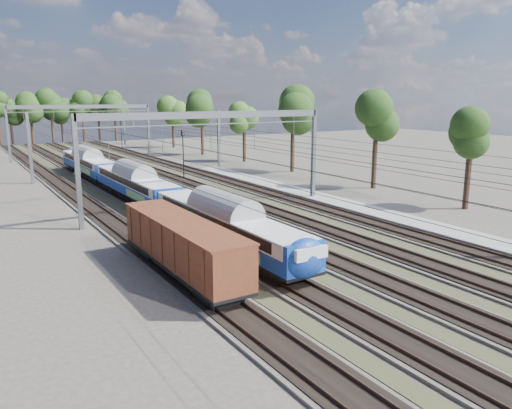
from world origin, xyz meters
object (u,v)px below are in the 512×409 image
freight_boxcar (182,244)px  emu_train (135,180)px  signal_near (183,148)px  worker (96,160)px  signal_far (121,131)px

freight_boxcar → emu_train: bearing=78.3°
signal_near → emu_train: bearing=-142.1°
worker → signal_near: signal_near is taller
worker → signal_far: signal_far is taller
freight_boxcar → worker: (8.24, 51.38, -1.09)m
worker → signal_far: (10.39, 21.12, 2.84)m
emu_train → worker: 29.95m
freight_boxcar → worker: size_ratio=7.08×
emu_train → worker: (3.74, 29.68, -1.40)m
freight_boxcar → signal_far: size_ratio=2.14×
freight_boxcar → worker: 52.05m
signal_far → freight_boxcar: bearing=-92.2°
signal_near → signal_far: bearing=74.3°
signal_near → signal_far: signal_near is taller
worker → signal_near: size_ratio=0.28×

